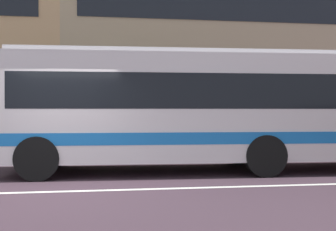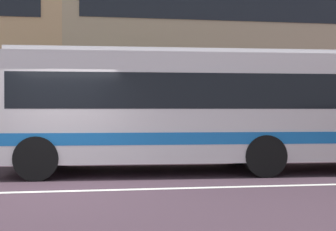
# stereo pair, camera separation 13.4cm
# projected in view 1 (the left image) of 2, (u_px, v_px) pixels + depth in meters

# --- Properties ---
(ground_plane) EXTENTS (160.00, 160.00, 0.00)m
(ground_plane) POSITION_uv_depth(u_px,v_px,m) (54.00, 192.00, 8.07)
(ground_plane) COLOR #3C2B35
(lane_centre_line) EXTENTS (60.00, 0.16, 0.01)m
(lane_centre_line) POSITION_uv_depth(u_px,v_px,m) (54.00, 192.00, 8.07)
(lane_centre_line) COLOR silver
(lane_centre_line) RESTS_ON ground_plane
(hedge_row_far) EXTENTS (14.43, 1.10, 1.11)m
(hedge_row_far) POSITION_uv_depth(u_px,v_px,m) (14.00, 142.00, 13.80)
(hedge_row_far) COLOR #396B2B
(hedge_row_far) RESTS_ON ground_plane
(apartment_block_right) EXTENTS (18.35, 8.56, 11.90)m
(apartment_block_right) POSITION_uv_depth(u_px,v_px,m) (234.00, 34.00, 23.66)
(apartment_block_right) COLOR tan
(apartment_block_right) RESTS_ON ground_plane
(transit_bus) EXTENTS (11.26, 3.06, 3.05)m
(transit_bus) POSITION_uv_depth(u_px,v_px,m) (225.00, 106.00, 11.00)
(transit_bus) COLOR silver
(transit_bus) RESTS_ON ground_plane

